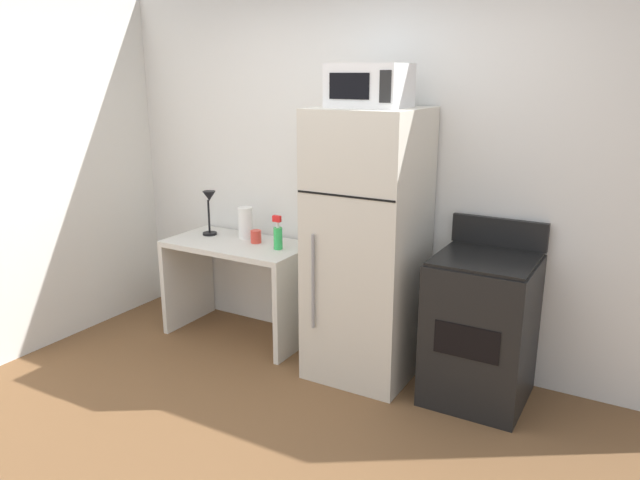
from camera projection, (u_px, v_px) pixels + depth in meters
name	position (u px, v px, depth m)	size (l,w,h in m)	color
ground_plane	(240.00, 469.00, 3.12)	(12.00, 12.00, 0.00)	brown
wall_back_white	(383.00, 174.00, 4.19)	(5.00, 0.10, 2.60)	white
desk	(239.00, 272.00, 4.59)	(1.08, 0.57, 0.75)	silver
desk_lamp	(209.00, 205.00, 4.65)	(0.14, 0.12, 0.35)	black
paper_towel_roll	(246.00, 223.00, 4.61)	(0.11, 0.11, 0.24)	white
coffee_mug	(256.00, 237.00, 4.50)	(0.08, 0.08, 0.10)	#D83F33
spray_bottle	(278.00, 236.00, 4.32)	(0.06, 0.06, 0.25)	green
refrigerator	(367.00, 246.00, 3.93)	(0.66, 0.68, 1.77)	beige
microwave	(369.00, 86.00, 3.64)	(0.46, 0.35, 0.26)	silver
oven_range	(481.00, 328.00, 3.70)	(0.59, 0.61, 1.10)	black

